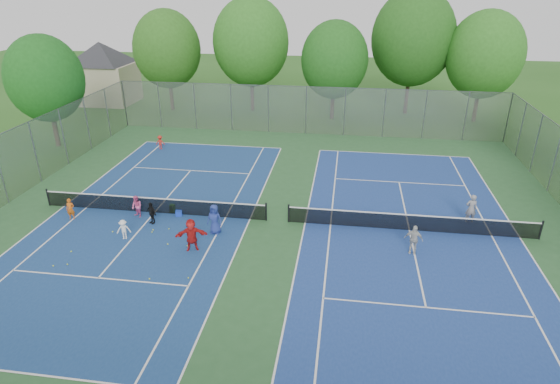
# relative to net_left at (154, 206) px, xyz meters

# --- Properties ---
(ground) EXTENTS (120.00, 120.00, 0.00)m
(ground) POSITION_rel_net_left_xyz_m (7.00, 0.00, -0.46)
(ground) COLOR #27571B
(ground) RESTS_ON ground
(court_pad) EXTENTS (32.00, 32.00, 0.01)m
(court_pad) POSITION_rel_net_left_xyz_m (7.00, 0.00, -0.45)
(court_pad) COLOR #29572D
(court_pad) RESTS_ON ground
(court_left) EXTENTS (10.97, 23.77, 0.01)m
(court_left) POSITION_rel_net_left_xyz_m (0.00, 0.00, -0.44)
(court_left) COLOR navy
(court_left) RESTS_ON court_pad
(court_right) EXTENTS (10.97, 23.77, 0.01)m
(court_right) POSITION_rel_net_left_xyz_m (14.00, 0.00, -0.44)
(court_right) COLOR navy
(court_right) RESTS_ON court_pad
(net_left) EXTENTS (12.87, 0.10, 0.91)m
(net_left) POSITION_rel_net_left_xyz_m (0.00, 0.00, 0.00)
(net_left) COLOR black
(net_left) RESTS_ON ground
(net_right) EXTENTS (12.87, 0.10, 0.91)m
(net_right) POSITION_rel_net_left_xyz_m (14.00, 0.00, 0.00)
(net_right) COLOR black
(net_right) RESTS_ON ground
(fence_north) EXTENTS (32.00, 0.10, 4.00)m
(fence_north) POSITION_rel_net_left_xyz_m (7.00, 16.00, 1.54)
(fence_north) COLOR gray
(fence_north) RESTS_ON ground
(fence_west) EXTENTS (0.10, 32.00, 4.00)m
(fence_west) POSITION_rel_net_left_xyz_m (-9.00, 0.00, 1.54)
(fence_west) COLOR gray
(fence_west) RESTS_ON ground
(house) EXTENTS (11.03, 11.03, 7.30)m
(house) POSITION_rel_net_left_xyz_m (-15.00, 24.00, 3.76)
(house) COLOR #B7A88C
(house) RESTS_ON ground
(tree_nw) EXTENTS (6.40, 6.40, 9.58)m
(tree_nw) POSITION_rel_net_left_xyz_m (-7.00, 22.00, 5.44)
(tree_nw) COLOR #443326
(tree_nw) RESTS_ON ground
(tree_nl) EXTENTS (7.20, 7.20, 10.69)m
(tree_nl) POSITION_rel_net_left_xyz_m (1.00, 23.00, 6.09)
(tree_nl) COLOR #443326
(tree_nl) RESTS_ON ground
(tree_nc) EXTENTS (6.00, 6.00, 8.85)m
(tree_nc) POSITION_rel_net_left_xyz_m (9.00, 21.00, 4.94)
(tree_nc) COLOR #443326
(tree_nc) RESTS_ON ground
(tree_nr) EXTENTS (7.60, 7.60, 11.42)m
(tree_nr) POSITION_rel_net_left_xyz_m (16.00, 24.00, 6.59)
(tree_nr) COLOR #443326
(tree_nr) RESTS_ON ground
(tree_ne) EXTENTS (6.60, 6.60, 9.77)m
(tree_ne) POSITION_rel_net_left_xyz_m (22.00, 22.00, 5.51)
(tree_ne) COLOR #443326
(tree_ne) RESTS_ON ground
(tree_side_w) EXTENTS (5.60, 5.60, 8.47)m
(tree_side_w) POSITION_rel_net_left_xyz_m (-12.00, 10.00, 4.79)
(tree_side_w) COLOR #443326
(tree_side_w) RESTS_ON ground
(ball_crate) EXTENTS (0.42, 0.42, 0.29)m
(ball_crate) POSITION_rel_net_left_xyz_m (1.49, -0.13, -0.31)
(ball_crate) COLOR blue
(ball_crate) RESTS_ON ground
(ball_hopper) EXTENTS (0.27, 0.27, 0.49)m
(ball_hopper) POSITION_rel_net_left_xyz_m (1.00, 0.18, -0.21)
(ball_hopper) COLOR green
(ball_hopper) RESTS_ON ground
(student_a) EXTENTS (0.49, 0.37, 1.20)m
(student_a) POSITION_rel_net_left_xyz_m (-4.18, -1.35, 0.15)
(student_a) COLOR orange
(student_a) RESTS_ON ground
(student_b) EXTENTS (0.77, 0.72, 1.26)m
(student_b) POSITION_rel_net_left_xyz_m (-0.71, -0.60, 0.17)
(student_b) COLOR #E35892
(student_b) RESTS_ON ground
(student_c) EXTENTS (0.78, 0.59, 1.07)m
(student_c) POSITION_rel_net_left_xyz_m (-0.37, -2.98, 0.08)
(student_c) COLOR white
(student_c) RESTS_ON ground
(student_d) EXTENTS (0.77, 0.63, 1.23)m
(student_d) POSITION_rel_net_left_xyz_m (0.38, -1.19, 0.16)
(student_d) COLOR black
(student_d) RESTS_ON ground
(student_e) EXTENTS (0.85, 0.61, 1.61)m
(student_e) POSITION_rel_net_left_xyz_m (4.01, -1.73, 0.35)
(student_e) COLOR navy
(student_e) RESTS_ON ground
(student_f) EXTENTS (1.61, 0.92, 1.65)m
(student_f) POSITION_rel_net_left_xyz_m (3.36, -3.47, 0.37)
(student_f) COLOR red
(student_f) RESTS_ON ground
(child_far_baseline) EXTENTS (0.72, 0.44, 1.09)m
(child_far_baseline) POSITION_rel_net_left_xyz_m (-3.68, 10.38, 0.09)
(child_far_baseline) COLOR red
(child_far_baseline) RESTS_ON ground
(instructor) EXTENTS (0.63, 0.45, 1.63)m
(instructor) POSITION_rel_net_left_xyz_m (17.28, 1.41, 0.36)
(instructor) COLOR gray
(instructor) RESTS_ON ground
(teen_court_b) EXTENTS (0.92, 0.52, 1.48)m
(teen_court_b) POSITION_rel_net_left_xyz_m (13.89, -2.23, 0.29)
(teen_court_b) COLOR beige
(teen_court_b) RESTS_ON ground
(tennis_ball_0) EXTENTS (0.07, 0.07, 0.07)m
(tennis_ball_0) POSITION_rel_net_left_xyz_m (-1.92, -5.64, -0.42)
(tennis_ball_0) COLOR #B7D130
(tennis_ball_0) RESTS_ON ground
(tennis_ball_1) EXTENTS (0.07, 0.07, 0.07)m
(tennis_ball_1) POSITION_rel_net_left_xyz_m (3.94, -5.86, -0.42)
(tennis_ball_1) COLOR #B4C32D
(tennis_ball_1) RESTS_ON ground
(tennis_ball_2) EXTENTS (0.07, 0.07, 0.07)m
(tennis_ball_2) POSITION_rel_net_left_xyz_m (3.24, -2.92, -0.42)
(tennis_ball_2) COLOR #B9DD33
(tennis_ball_2) RESTS_ON ground
(tennis_ball_3) EXTENTS (0.07, 0.07, 0.07)m
(tennis_ball_3) POSITION_rel_net_left_xyz_m (-2.36, -4.58, -0.42)
(tennis_ball_3) COLOR #C6EF37
(tennis_ball_3) RESTS_ON ground
(tennis_ball_4) EXTENTS (0.07, 0.07, 0.07)m
(tennis_ball_4) POSITION_rel_net_left_xyz_m (3.02, -3.25, -0.42)
(tennis_ball_4) COLOR #A9C22D
(tennis_ball_4) RESTS_ON ground
(tennis_ball_5) EXTENTS (0.07, 0.07, 0.07)m
(tennis_ball_5) POSITION_rel_net_left_xyz_m (2.28, -6.19, -0.42)
(tennis_ball_5) COLOR #C2D431
(tennis_ball_5) RESTS_ON ground
(tennis_ball_6) EXTENTS (0.07, 0.07, 0.07)m
(tennis_ball_6) POSITION_rel_net_left_xyz_m (-1.28, -2.47, -0.42)
(tennis_ball_6) COLOR #D2F037
(tennis_ball_6) RESTS_ON ground
(tennis_ball_7) EXTENTS (0.07, 0.07, 0.07)m
(tennis_ball_7) POSITION_rel_net_left_xyz_m (2.00, -3.26, -0.42)
(tennis_ball_7) COLOR #D0E134
(tennis_ball_7) RESTS_ON ground
(tennis_ball_8) EXTENTS (0.07, 0.07, 0.07)m
(tennis_ball_8) POSITION_rel_net_left_xyz_m (0.76, -2.21, -0.42)
(tennis_ball_8) COLOR #CAE034
(tennis_ball_8) RESTS_ON ground
(tennis_ball_9) EXTENTS (0.07, 0.07, 0.07)m
(tennis_ball_9) POSITION_rel_net_left_xyz_m (1.50, -1.74, -0.42)
(tennis_ball_9) COLOR #BEE635
(tennis_ball_9) RESTS_ON ground
(tennis_ball_10) EXTENTS (0.07, 0.07, 0.07)m
(tennis_ball_10) POSITION_rel_net_left_xyz_m (0.72, -1.98, -0.42)
(tennis_ball_10) COLOR #D3EC37
(tennis_ball_10) RESTS_ON ground
(tennis_ball_11) EXTENTS (0.07, 0.07, 0.07)m
(tennis_ball_11) POSITION_rel_net_left_xyz_m (-2.49, -5.85, -0.42)
(tennis_ball_11) COLOR #C1D331
(tennis_ball_11) RESTS_ON ground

